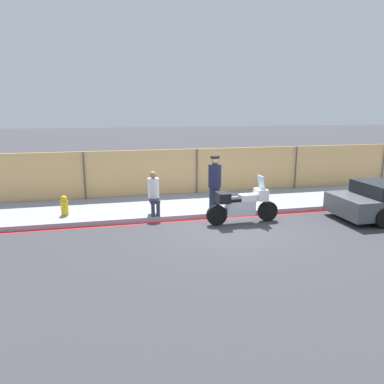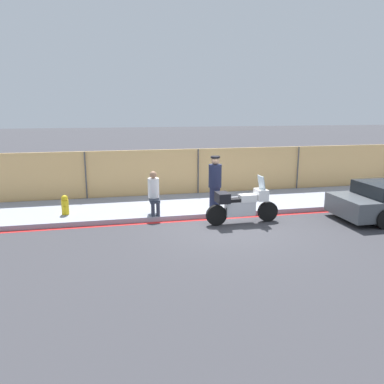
{
  "view_description": "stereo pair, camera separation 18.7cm",
  "coord_description": "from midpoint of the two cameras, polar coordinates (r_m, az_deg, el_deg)",
  "views": [
    {
      "loc": [
        -3.51,
        -10.18,
        3.48
      ],
      "look_at": [
        -0.88,
        1.1,
        0.87
      ],
      "focal_mm": 35.0,
      "sensor_mm": 36.0,
      "label": 1
    },
    {
      "loc": [
        -3.33,
        -10.23,
        3.48
      ],
      "look_at": [
        -0.88,
        1.1,
        0.87
      ],
      "focal_mm": 35.0,
      "sensor_mm": 36.0,
      "label": 2
    }
  ],
  "objects": [
    {
      "name": "fire_hydrant",
      "position": [
        12.55,
        -19.27,
        -1.95
      ],
      "size": [
        0.23,
        0.29,
        0.63
      ],
      "color": "gold",
      "rests_on": "sidewalk"
    },
    {
      "name": "curb_paint_stripe",
      "position": [
        12.11,
        3.84,
        -4.04
      ],
      "size": [
        31.9,
        0.18,
        0.01
      ],
      "color": "red",
      "rests_on": "ground_plane"
    },
    {
      "name": "motorcycle",
      "position": [
        11.56,
        7.19,
        -1.92
      ],
      "size": [
        2.32,
        0.55,
        1.46
      ],
      "rotation": [
        0.0,
        0.0,
        0.04
      ],
      "color": "black",
      "rests_on": "ground_plane"
    },
    {
      "name": "storefront_fence",
      "position": [
        14.91,
        0.3,
        2.94
      ],
      "size": [
        30.3,
        0.17,
        1.92
      ],
      "color": "#E5B26B",
      "rests_on": "ground_plane"
    },
    {
      "name": "ground_plane",
      "position": [
        11.31,
        5.14,
        -5.3
      ],
      "size": [
        120.0,
        120.0,
        0.0
      ],
      "primitive_type": "plane",
      "color": "#38383D"
    },
    {
      "name": "person_seated_on_curb",
      "position": [
        12.02,
        -6.31,
        0.25
      ],
      "size": [
        0.36,
        0.69,
        1.36
      ],
      "color": "#2D3342",
      "rests_on": "sidewalk"
    },
    {
      "name": "officer_standing",
      "position": [
        12.41,
        3.05,
        1.45
      ],
      "size": [
        0.43,
        0.43,
        1.79
      ],
      "color": "#191E38",
      "rests_on": "sidewalk"
    },
    {
      "name": "sidewalk",
      "position": [
        13.58,
        1.87,
        -1.84
      ],
      "size": [
        31.9,
        3.03,
        0.16
      ],
      "color": "#8E93A3",
      "rests_on": "ground_plane"
    }
  ]
}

